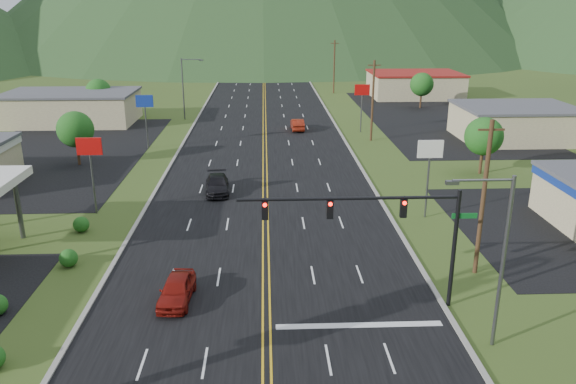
{
  "coord_description": "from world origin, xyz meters",
  "views": [
    {
      "loc": [
        0.06,
        -14.19,
        16.49
      ],
      "look_at": [
        1.55,
        21.46,
        4.5
      ],
      "focal_mm": 35.0,
      "sensor_mm": 36.0,
      "label": 1
    }
  ],
  "objects_px": {
    "traffic_signal": "(384,220)",
    "streetlight_west": "(185,84)",
    "car_red_near": "(177,290)",
    "car_dark_mid": "(217,185)",
    "streetlight_east": "(498,252)",
    "car_red_far": "(297,125)"
  },
  "relations": [
    {
      "from": "streetlight_east",
      "to": "streetlight_west",
      "type": "bearing_deg",
      "value": 110.86
    },
    {
      "from": "car_red_far",
      "to": "car_dark_mid",
      "type": "bearing_deg",
      "value": 70.13
    },
    {
      "from": "traffic_signal",
      "to": "streetlight_east",
      "type": "distance_m",
      "value": 6.17
    },
    {
      "from": "car_red_near",
      "to": "car_dark_mid",
      "type": "xyz_separation_m",
      "value": [
        0.8,
        19.86,
        0.01
      ]
    },
    {
      "from": "streetlight_east",
      "to": "car_red_far",
      "type": "relative_size",
      "value": 1.92
    },
    {
      "from": "streetlight_east",
      "to": "streetlight_west",
      "type": "xyz_separation_m",
      "value": [
        -22.86,
        60.0,
        0.0
      ]
    },
    {
      "from": "traffic_signal",
      "to": "car_red_near",
      "type": "height_order",
      "value": "traffic_signal"
    },
    {
      "from": "streetlight_east",
      "to": "car_dark_mid",
      "type": "bearing_deg",
      "value": 121.98
    },
    {
      "from": "streetlight_east",
      "to": "car_red_far",
      "type": "bearing_deg",
      "value": 97.36
    },
    {
      "from": "streetlight_west",
      "to": "car_red_near",
      "type": "distance_m",
      "value": 55.51
    },
    {
      "from": "car_dark_mid",
      "to": "car_red_far",
      "type": "bearing_deg",
      "value": 66.53
    },
    {
      "from": "traffic_signal",
      "to": "streetlight_west",
      "type": "height_order",
      "value": "streetlight_west"
    },
    {
      "from": "car_dark_mid",
      "to": "car_red_near",
      "type": "bearing_deg",
      "value": -97.32
    },
    {
      "from": "streetlight_west",
      "to": "car_dark_mid",
      "type": "distance_m",
      "value": 36.12
    },
    {
      "from": "streetlight_west",
      "to": "car_red_far",
      "type": "bearing_deg",
      "value": -27.58
    },
    {
      "from": "traffic_signal",
      "to": "streetlight_east",
      "type": "xyz_separation_m",
      "value": [
        4.7,
        -4.0,
        -0.15
      ]
    },
    {
      "from": "traffic_signal",
      "to": "streetlight_west",
      "type": "xyz_separation_m",
      "value": [
        -18.16,
        56.0,
        -0.15
      ]
    },
    {
      "from": "traffic_signal",
      "to": "car_red_near",
      "type": "bearing_deg",
      "value": 174.84
    },
    {
      "from": "traffic_signal",
      "to": "streetlight_west",
      "type": "relative_size",
      "value": 1.46
    },
    {
      "from": "streetlight_west",
      "to": "car_dark_mid",
      "type": "height_order",
      "value": "streetlight_west"
    },
    {
      "from": "car_red_far",
      "to": "streetlight_east",
      "type": "bearing_deg",
      "value": 95.96
    },
    {
      "from": "car_red_near",
      "to": "car_dark_mid",
      "type": "bearing_deg",
      "value": 91.17
    }
  ]
}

